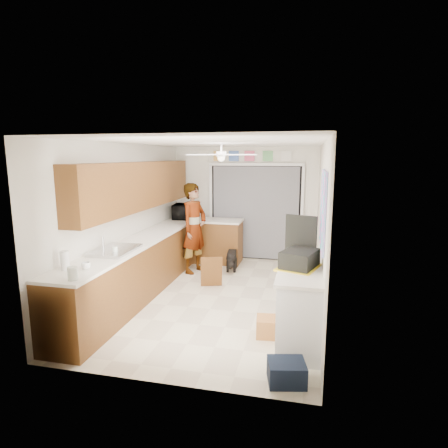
{
  "coord_description": "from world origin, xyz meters",
  "views": [
    {
      "loc": [
        1.4,
        -5.75,
        2.29
      ],
      "look_at": [
        0.0,
        0.4,
        1.15
      ],
      "focal_mm": 30.0,
      "sensor_mm": 36.0,
      "label": 1
    }
  ],
  "objects_px": {
    "cup": "(86,266)",
    "man": "(194,228)",
    "microwave": "(183,211)",
    "cardboard_box": "(272,327)",
    "navy_crate": "(287,372)",
    "paper_towel_roll": "(65,261)",
    "suitcase": "(300,259)",
    "dog": "(232,260)"
  },
  "relations": [
    {
      "from": "dog",
      "to": "cup",
      "type": "bearing_deg",
      "value": -115.36
    },
    {
      "from": "cardboard_box",
      "to": "navy_crate",
      "type": "relative_size",
      "value": 1.04
    },
    {
      "from": "paper_towel_roll",
      "to": "cardboard_box",
      "type": "height_order",
      "value": "paper_towel_roll"
    },
    {
      "from": "navy_crate",
      "to": "man",
      "type": "bearing_deg",
      "value": 120.93
    },
    {
      "from": "microwave",
      "to": "navy_crate",
      "type": "bearing_deg",
      "value": -157.72
    },
    {
      "from": "cup",
      "to": "cardboard_box",
      "type": "bearing_deg",
      "value": 16.17
    },
    {
      "from": "paper_towel_roll",
      "to": "suitcase",
      "type": "bearing_deg",
      "value": 15.21
    },
    {
      "from": "paper_towel_roll",
      "to": "suitcase",
      "type": "relative_size",
      "value": 0.47
    },
    {
      "from": "cup",
      "to": "dog",
      "type": "xyz_separation_m",
      "value": [
        1.13,
        3.31,
        -0.76
      ]
    },
    {
      "from": "paper_towel_roll",
      "to": "dog",
      "type": "distance_m",
      "value": 3.75
    },
    {
      "from": "cardboard_box",
      "to": "man",
      "type": "height_order",
      "value": "man"
    },
    {
      "from": "navy_crate",
      "to": "dog",
      "type": "bearing_deg",
      "value": 109.97
    },
    {
      "from": "paper_towel_roll",
      "to": "man",
      "type": "relative_size",
      "value": 0.13
    },
    {
      "from": "microwave",
      "to": "cup",
      "type": "bearing_deg",
      "value": 172.24
    },
    {
      "from": "cup",
      "to": "paper_towel_roll",
      "type": "height_order",
      "value": "paper_towel_roll"
    },
    {
      "from": "paper_towel_roll",
      "to": "dog",
      "type": "bearing_deg",
      "value": 68.09
    },
    {
      "from": "cup",
      "to": "navy_crate",
      "type": "height_order",
      "value": "cup"
    },
    {
      "from": "cardboard_box",
      "to": "man",
      "type": "relative_size",
      "value": 0.22
    },
    {
      "from": "cup",
      "to": "navy_crate",
      "type": "relative_size",
      "value": 0.29
    },
    {
      "from": "paper_towel_roll",
      "to": "navy_crate",
      "type": "relative_size",
      "value": 0.61
    },
    {
      "from": "suitcase",
      "to": "paper_towel_roll",
      "type": "bearing_deg",
      "value": -146.13
    },
    {
      "from": "microwave",
      "to": "cardboard_box",
      "type": "bearing_deg",
      "value": -153.4
    },
    {
      "from": "dog",
      "to": "man",
      "type": "bearing_deg",
      "value": -166.59
    },
    {
      "from": "microwave",
      "to": "paper_towel_roll",
      "type": "bearing_deg",
      "value": 168.83
    },
    {
      "from": "cup",
      "to": "man",
      "type": "bearing_deg",
      "value": 82.13
    },
    {
      "from": "microwave",
      "to": "suitcase",
      "type": "xyz_separation_m",
      "value": [
        2.61,
        -3.17,
        -0.05
      ]
    },
    {
      "from": "microwave",
      "to": "paper_towel_roll",
      "type": "height_order",
      "value": "microwave"
    },
    {
      "from": "cup",
      "to": "cardboard_box",
      "type": "relative_size",
      "value": 0.28
    },
    {
      "from": "cup",
      "to": "navy_crate",
      "type": "bearing_deg",
      "value": -7.97
    },
    {
      "from": "suitcase",
      "to": "cardboard_box",
      "type": "distance_m",
      "value": 0.98
    },
    {
      "from": "cardboard_box",
      "to": "dog",
      "type": "height_order",
      "value": "dog"
    },
    {
      "from": "suitcase",
      "to": "microwave",
      "type": "bearing_deg",
      "value": 148.13
    },
    {
      "from": "microwave",
      "to": "suitcase",
      "type": "distance_m",
      "value": 4.1
    },
    {
      "from": "man",
      "to": "cardboard_box",
      "type": "bearing_deg",
      "value": -123.59
    },
    {
      "from": "microwave",
      "to": "navy_crate",
      "type": "relative_size",
      "value": 1.53
    },
    {
      "from": "paper_towel_roll",
      "to": "navy_crate",
      "type": "bearing_deg",
      "value": -5.72
    },
    {
      "from": "suitcase",
      "to": "navy_crate",
      "type": "bearing_deg",
      "value": -75.27
    },
    {
      "from": "cup",
      "to": "microwave",
      "type": "bearing_deg",
      "value": 91.19
    },
    {
      "from": "microwave",
      "to": "dog",
      "type": "relative_size",
      "value": 1.01
    },
    {
      "from": "cup",
      "to": "cardboard_box",
      "type": "xyz_separation_m",
      "value": [
        2.21,
        0.64,
        -0.86
      ]
    },
    {
      "from": "microwave",
      "to": "cup",
      "type": "height_order",
      "value": "microwave"
    },
    {
      "from": "paper_towel_roll",
      "to": "cardboard_box",
      "type": "xyz_separation_m",
      "value": [
        2.44,
        0.72,
        -0.93
      ]
    }
  ]
}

